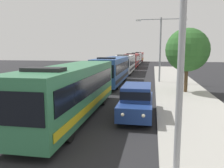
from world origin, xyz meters
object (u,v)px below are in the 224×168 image
bus_middle (125,63)px  bus_fourth_in_line (132,60)px  bus_rear (136,58)px  roadside_tree (187,50)px  bus_lead (73,89)px  streetlamp_mid (160,42)px  bus_second_in_line (112,70)px  streetlamp_near (183,6)px  bus_tail_end (139,57)px  white_suv (137,100)px

bus_middle → bus_fourth_in_line: (-0.00, 12.49, -0.00)m
bus_rear → roadside_tree: 42.65m
bus_lead → streetlamp_mid: size_ratio=1.57×
bus_lead → bus_middle: bearing=90.0°
bus_second_in_line → roadside_tree: size_ratio=1.98×
bus_lead → roadside_tree: roadside_tree is taller
streetlamp_near → roadside_tree: streetlamp_near is taller
bus_tail_end → roadside_tree: 55.33m
bus_lead → bus_second_in_line: size_ratio=1.04×
bus_fourth_in_line → bus_tail_end: bearing=90.0°
bus_fourth_in_line → roadside_tree: (7.59, -29.67, 2.25)m
bus_lead → bus_tail_end: 63.66m
bus_middle → bus_fourth_in_line: same height
bus_lead → bus_rear: same height
bus_second_in_line → streetlamp_near: bearing=-74.1°
bus_second_in_line → bus_tail_end: size_ratio=1.06×
bus_tail_end → streetlamp_near: streetlamp_near is taller
bus_second_in_line → streetlamp_near: 20.06m
bus_rear → bus_lead: bearing=-90.0°
bus_fourth_in_line → white_suv: (3.70, -37.83, -0.65)m
roadside_tree → bus_lead: bearing=-130.5°
bus_lead → streetlamp_near: streetlamp_near is taller
bus_middle → white_suv: size_ratio=2.19×
streetlamp_mid → streetlamp_near: bearing=-90.0°
streetlamp_mid → bus_lead: bearing=-109.3°
bus_second_in_line → roadside_tree: roadside_tree is taller
bus_lead → streetlamp_near: (5.40, -5.71, 3.50)m
bus_tail_end → bus_middle: bearing=-90.0°
bus_middle → bus_rear: bearing=90.0°
bus_second_in_line → bus_fourth_in_line: bearing=90.0°
streetlamp_mid → roadside_tree: (2.19, -6.50, -0.87)m
bus_tail_end → streetlamp_near: (5.40, -69.37, 3.50)m
bus_fourth_in_line → bus_tail_end: same height
bus_middle → roadside_tree: bearing=-66.2°
bus_lead → streetlamp_near: size_ratio=1.43×
bus_second_in_line → bus_middle: (-0.00, 12.79, -0.00)m
bus_rear → streetlamp_mid: 35.96m
white_suv → streetlamp_mid: size_ratio=0.66×
bus_fourth_in_line → bus_tail_end: (0.00, 25.08, 0.00)m
bus_middle → roadside_tree: size_ratio=1.91×
bus_middle → bus_rear: size_ratio=0.99×
bus_rear → white_suv: size_ratio=2.22×
bus_rear → bus_tail_end: 12.84m
bus_second_in_line → streetlamp_mid: bearing=21.4°
bus_tail_end → white_suv: bearing=-86.6°
bus_lead → bus_tail_end: same height
bus_fourth_in_line → bus_lead: bearing=-90.0°
bus_middle → bus_tail_end: 37.57m
bus_second_in_line → bus_tail_end: bearing=90.0°
bus_middle → bus_rear: same height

